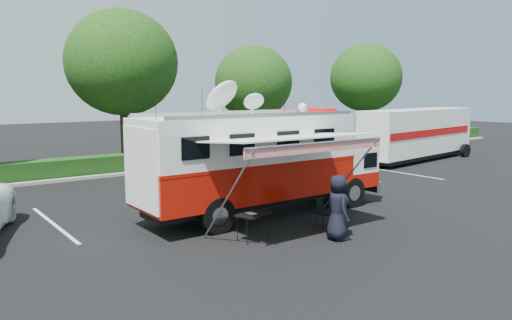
{
  "coord_description": "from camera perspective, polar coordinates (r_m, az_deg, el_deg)",
  "views": [
    {
      "loc": [
        -10.63,
        -13.94,
        4.37
      ],
      "look_at": [
        0.0,
        0.5,
        1.9
      ],
      "focal_mm": 35.0,
      "sensor_mm": 36.0,
      "label": 1
    }
  ],
  "objects": [
    {
      "name": "command_truck",
      "position": [
        17.65,
        0.75,
        -0.05
      ],
      "size": [
        9.46,
        2.6,
        4.55
      ],
      "color": "black",
      "rests_on": "ground_plane"
    },
    {
      "name": "folding_table",
      "position": [
        14.72,
        -0.34,
        -6.31
      ],
      "size": [
        1.13,
        0.95,
        0.82
      ],
      "color": "black",
      "rests_on": "ground_plane"
    },
    {
      "name": "stall_lines",
      "position": [
        20.22,
        -5.37,
        -4.67
      ],
      "size": [
        24.12,
        5.5,
        0.01
      ],
      "color": "silver",
      "rests_on": "ground_plane"
    },
    {
      "name": "awning",
      "position": [
        14.92,
        4.43,
        2.27
      ],
      "size": [
        5.17,
        2.67,
        3.12
      ],
      "color": "silver",
      "rests_on": "ground_plane"
    },
    {
      "name": "ground_plane",
      "position": [
        18.07,
        0.95,
        -6.15
      ],
      "size": [
        120.0,
        120.0,
        0.0
      ],
      "primitive_type": "plane",
      "color": "black",
      "rests_on": "ground"
    },
    {
      "name": "trash_bin",
      "position": [
        16.15,
        9.31,
        -6.3
      ],
      "size": [
        0.6,
        0.6,
        0.9
      ],
      "color": "black",
      "rests_on": "ground_plane"
    },
    {
      "name": "person",
      "position": [
        15.22,
        9.24,
        -8.94
      ],
      "size": [
        0.88,
        1.09,
        1.95
      ],
      "primitive_type": "imported",
      "rotation": [
        0.0,
        0.0,
        1.27
      ],
      "color": "black",
      "rests_on": "ground_plane"
    },
    {
      "name": "semi_trailer",
      "position": [
        33.43,
        17.98,
        2.9
      ],
      "size": [
        10.76,
        3.62,
        3.26
      ],
      "color": "white",
      "rests_on": "ground_plane"
    },
    {
      "name": "back_border",
      "position": [
        29.32,
        -12.83,
        8.88
      ],
      "size": [
        60.0,
        6.14,
        8.87
      ],
      "color": "#9E998E",
      "rests_on": "ground_plane"
    },
    {
      "name": "folding_chair",
      "position": [
        16.57,
        7.5,
        -5.66
      ],
      "size": [
        0.52,
        0.55,
        0.89
      ],
      "color": "black",
      "rests_on": "ground_plane"
    }
  ]
}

